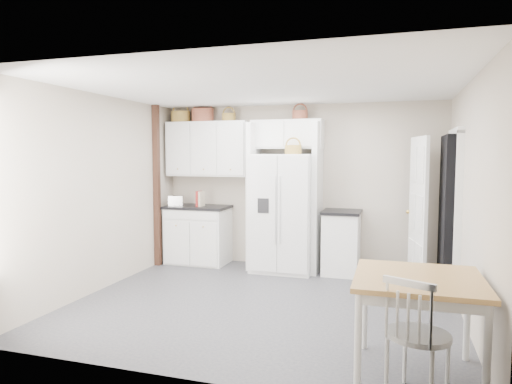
% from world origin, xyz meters
% --- Properties ---
extents(floor, '(4.50, 4.50, 0.00)m').
position_xyz_m(floor, '(0.00, 0.00, 0.00)').
color(floor, '#303039').
rests_on(floor, ground).
extents(ceiling, '(4.50, 4.50, 0.00)m').
position_xyz_m(ceiling, '(0.00, 0.00, 2.60)').
color(ceiling, white).
rests_on(ceiling, wall_back).
extents(wall_back, '(4.50, 0.00, 4.50)m').
position_xyz_m(wall_back, '(0.00, 2.00, 1.30)').
color(wall_back, '#B1A18C').
rests_on(wall_back, floor).
extents(wall_left, '(0.00, 4.00, 4.00)m').
position_xyz_m(wall_left, '(-2.25, 0.00, 1.30)').
color(wall_left, '#B1A18C').
rests_on(wall_left, floor).
extents(wall_right, '(0.00, 4.00, 4.00)m').
position_xyz_m(wall_right, '(2.25, 0.00, 1.30)').
color(wall_right, '#B1A18C').
rests_on(wall_right, floor).
extents(refrigerator, '(0.94, 0.75, 1.81)m').
position_xyz_m(refrigerator, '(-0.15, 1.63, 0.91)').
color(refrigerator, white).
rests_on(refrigerator, floor).
extents(base_cab_left, '(0.99, 0.63, 0.92)m').
position_xyz_m(base_cab_left, '(-1.63, 1.70, 0.46)').
color(base_cab_left, white).
rests_on(base_cab_left, floor).
extents(base_cab_right, '(0.52, 0.63, 0.92)m').
position_xyz_m(base_cab_right, '(0.73, 1.70, 0.46)').
color(base_cab_right, white).
rests_on(base_cab_right, floor).
extents(dining_table, '(1.00, 1.00, 0.83)m').
position_xyz_m(dining_table, '(1.70, -1.39, 0.41)').
color(dining_table, olive).
rests_on(dining_table, floor).
extents(windsor_chair, '(0.60, 0.58, 0.96)m').
position_xyz_m(windsor_chair, '(1.69, -1.75, 0.48)').
color(windsor_chair, white).
rests_on(windsor_chair, floor).
extents(counter_left, '(1.03, 0.67, 0.04)m').
position_xyz_m(counter_left, '(-1.63, 1.70, 0.94)').
color(counter_left, black).
rests_on(counter_left, base_cab_left).
extents(counter_right, '(0.57, 0.67, 0.04)m').
position_xyz_m(counter_right, '(0.73, 1.70, 0.94)').
color(counter_right, black).
rests_on(counter_right, base_cab_right).
extents(toaster, '(0.27, 0.20, 0.16)m').
position_xyz_m(toaster, '(-1.99, 1.60, 1.04)').
color(toaster, silver).
rests_on(toaster, counter_left).
extents(cookbook_red, '(0.04, 0.17, 0.25)m').
position_xyz_m(cookbook_red, '(-1.58, 1.62, 1.09)').
color(cookbook_red, '#A1221F').
rests_on(cookbook_red, counter_left).
extents(cookbook_cream, '(0.05, 0.17, 0.25)m').
position_xyz_m(cookbook_cream, '(-1.53, 1.62, 1.08)').
color(cookbook_cream, beige).
rests_on(cookbook_cream, counter_left).
extents(basket_upper_a, '(0.32, 0.32, 0.18)m').
position_xyz_m(basket_upper_a, '(-2.00, 1.83, 2.44)').
color(basket_upper_a, olive).
rests_on(basket_upper_a, upper_cabinet).
extents(basket_upper_b, '(0.37, 0.37, 0.22)m').
position_xyz_m(basket_upper_b, '(-1.59, 1.83, 2.46)').
color(basket_upper_b, brown).
rests_on(basket_upper_b, upper_cabinet).
extents(basket_upper_c, '(0.22, 0.22, 0.13)m').
position_xyz_m(basket_upper_c, '(-1.13, 1.83, 2.41)').
color(basket_upper_c, olive).
rests_on(basket_upper_c, upper_cabinet).
extents(basket_bridge_b, '(0.24, 0.24, 0.14)m').
position_xyz_m(basket_bridge_b, '(0.05, 1.83, 2.42)').
color(basket_bridge_b, brown).
rests_on(basket_bridge_b, bridge_cabinet).
extents(basket_fridge_b, '(0.25, 0.25, 0.14)m').
position_xyz_m(basket_fridge_b, '(0.01, 1.53, 1.88)').
color(basket_fridge_b, olive).
rests_on(basket_fridge_b, refrigerator).
extents(upper_cabinet, '(1.40, 0.34, 0.90)m').
position_xyz_m(upper_cabinet, '(-1.50, 1.83, 1.90)').
color(upper_cabinet, white).
rests_on(upper_cabinet, wall_back).
extents(bridge_cabinet, '(1.12, 0.34, 0.45)m').
position_xyz_m(bridge_cabinet, '(-0.15, 1.83, 2.12)').
color(bridge_cabinet, white).
rests_on(bridge_cabinet, wall_back).
extents(fridge_panel_left, '(0.08, 0.60, 2.30)m').
position_xyz_m(fridge_panel_left, '(-0.66, 1.70, 1.15)').
color(fridge_panel_left, white).
rests_on(fridge_panel_left, floor).
extents(fridge_panel_right, '(0.08, 0.60, 2.30)m').
position_xyz_m(fridge_panel_right, '(0.36, 1.70, 1.15)').
color(fridge_panel_right, white).
rests_on(fridge_panel_right, floor).
extents(trim_post, '(0.09, 0.09, 2.60)m').
position_xyz_m(trim_post, '(-2.20, 1.35, 1.30)').
color(trim_post, '#382016').
rests_on(trim_post, floor).
extents(doorway_void, '(0.18, 0.85, 2.05)m').
position_xyz_m(doorway_void, '(2.16, 1.00, 1.02)').
color(doorway_void, black).
rests_on(doorway_void, floor).
extents(door_slab, '(0.21, 0.79, 2.05)m').
position_xyz_m(door_slab, '(1.80, 1.33, 1.02)').
color(door_slab, white).
rests_on(door_slab, floor).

